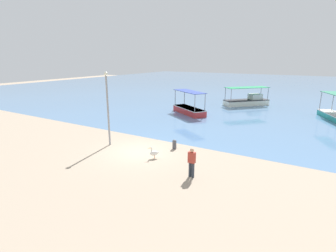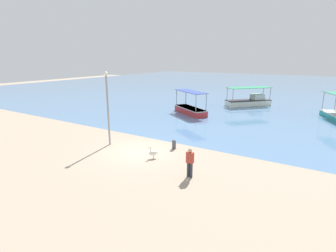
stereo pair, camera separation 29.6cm
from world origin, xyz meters
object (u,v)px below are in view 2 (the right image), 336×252
at_px(fishing_boat_near_left, 190,109).
at_px(fishing_boat_near_right, 249,101).
at_px(pelican, 153,153).
at_px(mooring_bollard, 174,144).
at_px(lamp_post, 108,105).
at_px(fisherman_standing, 190,162).

height_order(fishing_boat_near_left, fishing_boat_near_right, fishing_boat_near_left).
distance_m(pelican, mooring_bollard, 2.31).
xyz_separation_m(lamp_post, mooring_bollard, (4.67, 1.73, -2.72)).
distance_m(pelican, fisherman_standing, 3.61).
bearing_deg(fisherman_standing, fishing_boat_near_left, 117.07).
height_order(fishing_boat_near_left, fisherman_standing, fishing_boat_near_left).
height_order(pelican, lamp_post, lamp_post).
relative_size(pelican, lamp_post, 0.15).
xyz_separation_m(pelican, mooring_bollard, (0.24, 2.29, -0.01)).
height_order(lamp_post, fisherman_standing, lamp_post).
xyz_separation_m(fishing_boat_near_right, lamp_post, (-4.45, -22.53, 2.47)).
height_order(fishing_boat_near_right, lamp_post, lamp_post).
bearing_deg(lamp_post, pelican, -7.24).
bearing_deg(fishing_boat_near_left, mooring_bollard, -68.27).
relative_size(lamp_post, mooring_bollard, 7.85).
bearing_deg(fisherman_standing, lamp_post, 166.99).
xyz_separation_m(mooring_bollard, fisherman_standing, (3.10, -3.53, 0.54)).
height_order(fishing_boat_near_right, fisherman_standing, fishing_boat_near_right).
distance_m(lamp_post, fisherman_standing, 8.27).
distance_m(fishing_boat_near_left, pelican, 14.53).
bearing_deg(fishing_boat_near_right, lamp_post, -101.17).
bearing_deg(mooring_bollard, fishing_boat_near_left, 111.73).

